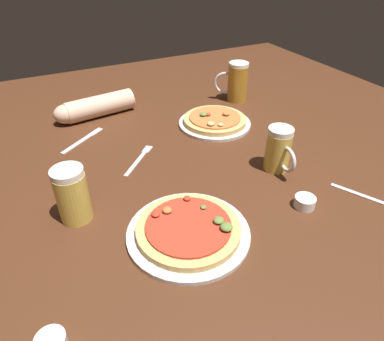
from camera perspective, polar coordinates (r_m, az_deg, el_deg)
ground_plane at (r=1.12m, az=-0.00°, el=-1.47°), size 2.40×2.40×0.03m
pizza_plate_near at (r=0.90m, az=-0.57°, el=-9.75°), size 0.32×0.32×0.05m
pizza_plate_far at (r=1.41m, az=3.74°, el=8.08°), size 0.29×0.29×0.05m
beer_mug_dark at (r=0.97m, az=-18.94°, el=-3.64°), size 0.10×0.13×0.16m
beer_mug_amber at (r=1.14m, az=14.03°, el=3.30°), size 0.08×0.13×0.15m
beer_mug_pale at (r=1.63m, az=7.32°, el=14.18°), size 0.14×0.11×0.17m
ramekin_sauce at (r=1.04m, az=18.00°, el=-4.93°), size 0.06×0.06×0.03m
fork_left at (r=1.20m, az=-8.67°, el=1.89°), size 0.15×0.16×0.01m
knife_right at (r=1.37m, az=-17.46°, el=4.84°), size 0.18×0.14×0.01m
fork_spare at (r=1.14m, az=27.58°, el=-4.18°), size 0.12×0.22×0.01m
diner_arm at (r=1.52m, az=-15.96°, el=9.89°), size 0.34×0.12×0.09m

